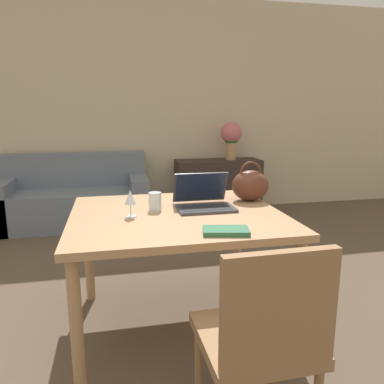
{
  "coord_description": "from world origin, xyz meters",
  "views": [
    {
      "loc": [
        -0.25,
        -1.48,
        1.32
      ],
      "look_at": [
        0.19,
        0.61,
        0.86
      ],
      "focal_mm": 35.0,
      "sensor_mm": 36.0,
      "label": 1
    }
  ],
  "objects_px": {
    "chair": "(262,335)",
    "drinking_glass": "(155,201)",
    "handbag": "(250,185)",
    "flower_vase": "(231,136)",
    "laptop": "(203,198)",
    "couch": "(75,200)",
    "wine_glass": "(130,199)"
  },
  "relations": [
    {
      "from": "drinking_glass",
      "to": "handbag",
      "type": "distance_m",
      "value": 0.66
    },
    {
      "from": "handbag",
      "to": "flower_vase",
      "type": "relative_size",
      "value": 0.54
    },
    {
      "from": "chair",
      "to": "wine_glass",
      "type": "height_order",
      "value": "wine_glass"
    },
    {
      "from": "wine_glass",
      "to": "flower_vase",
      "type": "xyz_separation_m",
      "value": [
        1.4,
        2.55,
        0.16
      ]
    },
    {
      "from": "flower_vase",
      "to": "drinking_glass",
      "type": "bearing_deg",
      "value": -117.23
    },
    {
      "from": "chair",
      "to": "couch",
      "type": "bearing_deg",
      "value": 105.54
    },
    {
      "from": "chair",
      "to": "wine_glass",
      "type": "relative_size",
      "value": 5.61
    },
    {
      "from": "handbag",
      "to": "wine_glass",
      "type": "bearing_deg",
      "value": -163.3
    },
    {
      "from": "chair",
      "to": "drinking_glass",
      "type": "distance_m",
      "value": 1.06
    },
    {
      "from": "chair",
      "to": "handbag",
      "type": "distance_m",
      "value": 1.21
    },
    {
      "from": "chair",
      "to": "couch",
      "type": "distance_m",
      "value": 3.44
    },
    {
      "from": "chair",
      "to": "handbag",
      "type": "height_order",
      "value": "handbag"
    },
    {
      "from": "laptop",
      "to": "wine_glass",
      "type": "xyz_separation_m",
      "value": [
        -0.45,
        -0.13,
        0.05
      ]
    },
    {
      "from": "laptop",
      "to": "handbag",
      "type": "xyz_separation_m",
      "value": [
        0.35,
        0.11,
        0.05
      ]
    },
    {
      "from": "handbag",
      "to": "flower_vase",
      "type": "xyz_separation_m",
      "value": [
        0.61,
        2.31,
        0.17
      ]
    },
    {
      "from": "drinking_glass",
      "to": "flower_vase",
      "type": "relative_size",
      "value": 0.23
    },
    {
      "from": "chair",
      "to": "flower_vase",
      "type": "distance_m",
      "value": 3.58
    },
    {
      "from": "drinking_glass",
      "to": "couch",
      "type": "bearing_deg",
      "value": 106.77
    },
    {
      "from": "flower_vase",
      "to": "handbag",
      "type": "bearing_deg",
      "value": -104.73
    },
    {
      "from": "flower_vase",
      "to": "wine_glass",
      "type": "bearing_deg",
      "value": -118.83
    },
    {
      "from": "wine_glass",
      "to": "handbag",
      "type": "bearing_deg",
      "value": 16.7
    },
    {
      "from": "laptop",
      "to": "flower_vase",
      "type": "relative_size",
      "value": 0.71
    },
    {
      "from": "laptop",
      "to": "chair",
      "type": "bearing_deg",
      "value": -90.35
    },
    {
      "from": "drinking_glass",
      "to": "flower_vase",
      "type": "distance_m",
      "value": 2.75
    },
    {
      "from": "couch",
      "to": "flower_vase",
      "type": "height_order",
      "value": "flower_vase"
    },
    {
      "from": "flower_vase",
      "to": "chair",
      "type": "bearing_deg",
      "value": -105.71
    },
    {
      "from": "couch",
      "to": "laptop",
      "type": "height_order",
      "value": "laptop"
    },
    {
      "from": "couch",
      "to": "flower_vase",
      "type": "xyz_separation_m",
      "value": [
        1.95,
        0.11,
        0.72
      ]
    },
    {
      "from": "chair",
      "to": "drinking_glass",
      "type": "height_order",
      "value": "chair"
    },
    {
      "from": "wine_glass",
      "to": "flower_vase",
      "type": "height_order",
      "value": "flower_vase"
    },
    {
      "from": "chair",
      "to": "drinking_glass",
      "type": "relative_size",
      "value": 7.91
    },
    {
      "from": "couch",
      "to": "wine_glass",
      "type": "xyz_separation_m",
      "value": [
        0.55,
        -2.43,
        0.55
      ]
    }
  ]
}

